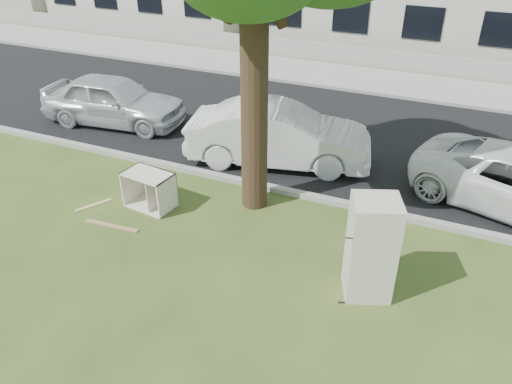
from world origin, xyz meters
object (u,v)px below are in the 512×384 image
at_px(car_center, 279,135).
at_px(car_left, 114,100).
at_px(cabinet, 149,190).
at_px(fridge, 371,248).

distance_m(car_center, car_left, 5.24).
height_order(car_center, car_left, car_center).
bearing_deg(car_left, car_center, -101.05).
bearing_deg(cabinet, car_left, 142.79).
bearing_deg(fridge, cabinet, 149.67).
height_order(fridge, car_left, fridge).
bearing_deg(cabinet, car_center, 66.80).
distance_m(cabinet, car_center, 3.50).
height_order(fridge, car_center, fridge).
xyz_separation_m(fridge, car_center, (-3.07, 3.81, -0.17)).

